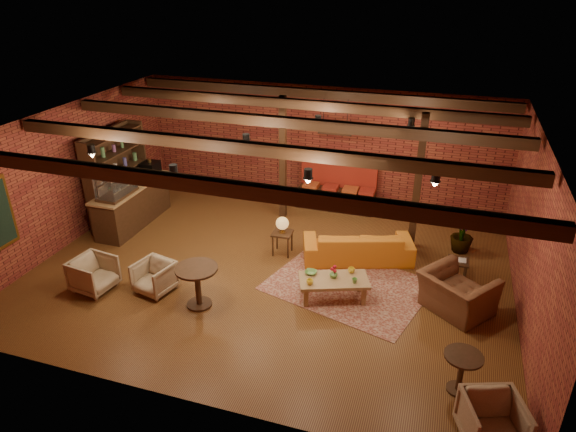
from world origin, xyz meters
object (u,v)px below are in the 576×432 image
(armchair_right, at_px, (458,287))
(side_table_book, at_px, (458,262))
(armchair_a, at_px, (93,273))
(side_table_lamp, at_px, (282,226))
(round_table_left, at_px, (197,280))
(armchair_b, at_px, (154,276))
(round_table_right, at_px, (462,367))
(sofa, at_px, (358,245))
(plant_tall, at_px, (469,197))
(coffee_table, at_px, (333,281))
(armchair_far, at_px, (493,420))

(armchair_right, bearing_deg, side_table_book, -52.69)
(armchair_a, bearing_deg, side_table_lamp, -43.44)
(round_table_left, xyz_separation_m, armchair_b, (-1.07, 0.18, -0.22))
(armchair_right, height_order, round_table_right, armchair_right)
(armchair_a, bearing_deg, armchair_b, -67.45)
(armchair_b, distance_m, side_table_book, 6.27)
(side_table_lamp, relative_size, round_table_right, 1.33)
(armchair_a, bearing_deg, round_table_right, -87.43)
(sofa, relative_size, armchair_b, 3.36)
(plant_tall, bearing_deg, armchair_right, -91.48)
(sofa, bearing_deg, round_table_right, 104.69)
(round_table_right, bearing_deg, sofa, 122.93)
(coffee_table, xyz_separation_m, side_table_book, (2.33, 1.46, 0.03))
(coffee_table, height_order, round_table_left, round_table_left)
(coffee_table, height_order, round_table_right, coffee_table)
(coffee_table, height_order, plant_tall, plant_tall)
(round_table_left, xyz_separation_m, armchair_right, (4.76, 1.34, -0.04))
(armchair_right, bearing_deg, armchair_far, 137.26)
(coffee_table, distance_m, round_table_left, 2.64)
(armchair_a, xyz_separation_m, round_table_right, (7.15, -0.66, 0.07))
(side_table_lamp, bearing_deg, armchair_a, -141.28)
(round_table_right, bearing_deg, side_table_book, 92.05)
(round_table_left, bearing_deg, coffee_table, 22.63)
(armchair_far, bearing_deg, armchair_right, 80.65)
(armchair_b, bearing_deg, armchair_a, -151.84)
(coffee_table, relative_size, side_table_lamp, 1.63)
(round_table_left, height_order, side_table_book, round_table_left)
(side_table_book, bearing_deg, plant_tall, 87.03)
(round_table_left, height_order, armchair_a, round_table_left)
(sofa, relative_size, armchair_far, 3.02)
(side_table_lamp, relative_size, side_table_book, 1.86)
(side_table_book, distance_m, round_table_right, 3.28)
(side_table_book, bearing_deg, coffee_table, -147.86)
(armchair_far, bearing_deg, armchair_b, 144.29)
(sofa, bearing_deg, side_table_book, 155.91)
(side_table_book, distance_m, plant_tall, 1.60)
(armchair_right, bearing_deg, plant_tall, -54.40)
(sofa, bearing_deg, armchair_right, 129.58)
(round_table_right, xyz_separation_m, plant_tall, (-0.05, 4.58, 0.90))
(round_table_right, bearing_deg, plant_tall, 90.62)
(round_table_left, bearing_deg, sofa, 45.93)
(armchair_a, xyz_separation_m, armchair_right, (7.04, 1.48, 0.14))
(side_table_lamp, xyz_separation_m, armchair_b, (-1.99, -2.24, -0.34))
(armchair_b, distance_m, armchair_far, 6.64)
(coffee_table, bearing_deg, side_table_book, 32.14)
(armchair_a, height_order, armchair_far, armchair_far)
(round_table_left, bearing_deg, plant_tall, 38.09)
(armchair_b, distance_m, armchair_right, 5.95)
(side_table_lamp, relative_size, armchair_right, 0.76)
(armchair_a, bearing_deg, armchair_right, -70.27)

